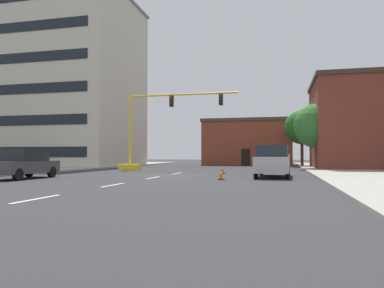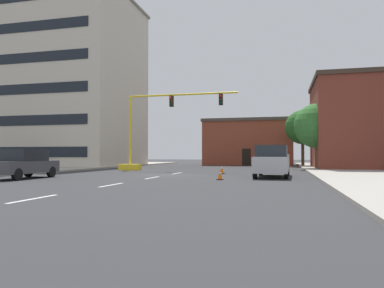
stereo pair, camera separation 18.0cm
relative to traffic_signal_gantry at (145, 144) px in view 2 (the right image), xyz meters
name	(u,v)px [view 2 (the right image)]	position (x,y,z in m)	size (l,w,h in m)	color
ground_plane	(167,175)	(4.28, -6.82, -2.35)	(160.00, 160.00, 0.00)	#2D2D30
sidewalk_left	(70,168)	(-8.41, 1.18, -2.28)	(6.00, 56.00, 0.14)	#9E998E
sidewalk_right	(344,171)	(16.97, 1.18, -2.28)	(6.00, 56.00, 0.14)	#9E998E
lane_stripe_seg_0	(34,199)	(4.28, -20.82, -2.34)	(0.16, 2.40, 0.01)	silver
lane_stripe_seg_1	(112,185)	(4.28, -15.32, -2.34)	(0.16, 2.40, 0.01)	silver
lane_stripe_seg_2	(152,178)	(4.28, -9.82, -2.34)	(0.16, 2.40, 0.01)	silver
lane_stripe_seg_3	(177,173)	(4.28, -4.32, -2.34)	(0.16, 2.40, 0.01)	silver
building_tall_left	(71,84)	(-13.83, 9.70, 8.04)	(15.94, 14.16, 20.77)	beige
building_brick_center	(249,142)	(7.53, 20.43, 0.78)	(12.06, 8.35, 6.23)	brown
traffic_signal_gantry	(145,144)	(0.00, 0.00, 0.00)	(10.80, 1.20, 6.83)	yellow
tree_right_far	(303,127)	(14.40, 14.14, 2.33)	(4.08, 4.08, 6.74)	#4C3823
tree_right_mid	(317,126)	(15.21, 5.10, 1.78)	(4.21, 4.21, 6.24)	#4C3823
pickup_truck_silver	(272,162)	(11.42, -7.44, -1.37)	(2.18, 5.46, 1.99)	#BCBCC1
sedan_dark_gray_near_left	(24,164)	(-2.84, -12.43, -1.46)	(1.90, 4.51, 1.74)	#3D3D42
traffic_cone_roadside_a	(220,175)	(8.62, -10.64, -2.05)	(0.36, 0.36, 0.60)	black
traffic_cone_roadside_b	(222,169)	(7.69, -4.29, -2.02)	(0.36, 0.36, 0.67)	black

